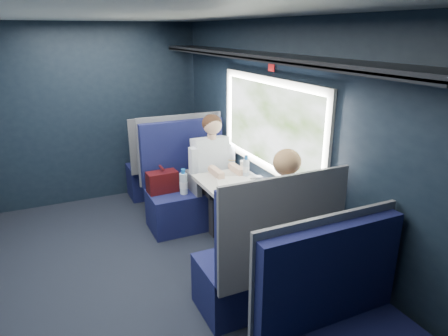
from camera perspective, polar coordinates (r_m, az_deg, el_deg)
name	(u,v)px	position (r m, az deg, el deg)	size (l,w,h in m)	color
ground	(137,277)	(3.97, -12.30, -14.98)	(2.80, 4.20, 0.01)	black
room_shell	(127,122)	(3.39, -13.66, 6.41)	(3.00, 4.40, 2.40)	black
table	(236,194)	(3.95, 1.75, -3.67)	(0.62, 1.00, 0.74)	#54565E
seat_bay_near	(188,189)	(4.71, -5.17, -3.04)	(1.04, 0.62, 1.26)	#0B0E34
seat_bay_far	(264,264)	(3.30, 5.75, -13.51)	(1.04, 0.62, 1.26)	#0B0E34
seat_row_front	(166,167)	(5.55, -8.28, 0.14)	(1.04, 0.51, 1.16)	#0B0E34
man	(214,167)	(4.55, -1.41, 0.19)	(0.53, 0.56, 1.32)	black
woman	(281,215)	(3.39, 8.16, -6.63)	(0.53, 0.56, 1.32)	black
papers	(245,189)	(3.86, 3.00, -2.97)	(0.49, 0.71, 0.01)	white
laptop	(269,177)	(4.02, 6.49, -1.27)	(0.27, 0.32, 0.22)	silver
bottle_small	(246,167)	(4.16, 3.17, 0.12)	(0.07, 0.07, 0.23)	silver
cup	(244,165)	(4.38, 2.83, 0.40)	(0.08, 0.08, 0.10)	white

